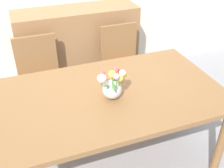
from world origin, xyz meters
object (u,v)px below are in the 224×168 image
dining_table (110,101)px  dresser (78,50)px  chair_right (122,60)px  flower_vase (113,84)px  chair_left (40,75)px

dining_table → dresser: size_ratio=1.25×
chair_right → flower_vase: 1.08m
dining_table → chair_left: chair_left is taller
dining_table → flower_vase: bearing=-91.3°
chair_left → dresser: dresser is taller
chair_right → dresser: dresser is taller
chair_left → flower_vase: size_ratio=3.50×
dining_table → chair_right: (0.45, 0.86, -0.15)m
flower_vase → dresser: bearing=87.0°
dining_table → chair_right: size_ratio=1.96×
chair_right → chair_left: bearing=0.0°
dresser → chair_right: bearing=-51.2°
chair_left → chair_right: (0.90, 0.00, 0.00)m
dining_table → dresser: dresser is taller
chair_right → flower_vase: size_ratio=3.50×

